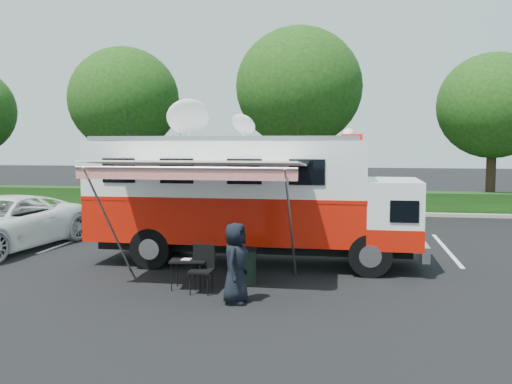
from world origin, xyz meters
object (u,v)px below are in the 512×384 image
at_px(white_suv, 2,250).
at_px(trash_bin, 245,266).
at_px(command_truck, 250,197).
at_px(folding_table, 188,262).

relative_size(white_suv, trash_bin, 7.14).
bearing_deg(trash_bin, command_truck, 97.15).
bearing_deg(command_truck, trash_bin, -82.85).
xyz_separation_m(command_truck, white_suv, (-7.78, 0.56, -1.82)).
relative_size(command_truck, trash_bin, 10.68).
height_order(folding_table, trash_bin, trash_bin).
height_order(command_truck, white_suv, command_truck).
bearing_deg(trash_bin, white_suv, 161.08).
bearing_deg(command_truck, folding_table, -106.66).
relative_size(white_suv, folding_table, 6.86).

